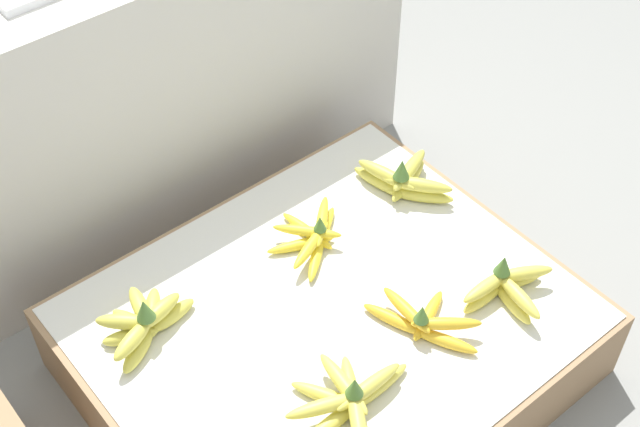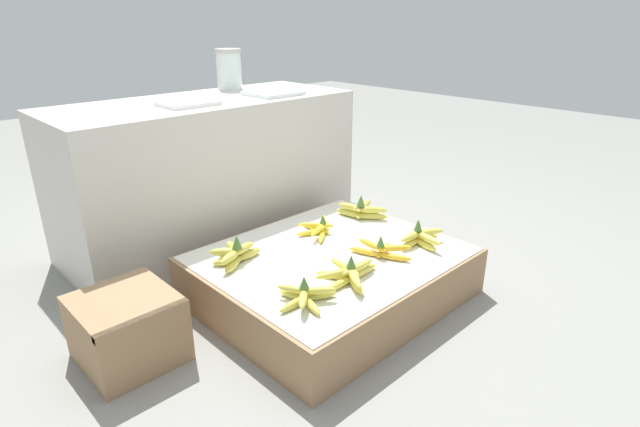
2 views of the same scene
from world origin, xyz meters
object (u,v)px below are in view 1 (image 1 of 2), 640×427
at_px(banana_bunch_front_midleft, 350,401).
at_px(banana_bunch_middle_midright, 313,236).
at_px(banana_bunch_front_midright, 423,321).
at_px(banana_bunch_front_right, 506,287).
at_px(banana_bunch_middle_left, 143,323).
at_px(banana_bunch_middle_right, 404,180).

bearing_deg(banana_bunch_front_midleft, banana_bunch_middle_midright, 60.07).
bearing_deg(banana_bunch_front_midright, banana_bunch_front_midleft, -168.75).
bearing_deg(banana_bunch_front_midright, banana_bunch_middle_midright, 94.14).
xyz_separation_m(banana_bunch_front_right, banana_bunch_middle_left, (-0.62, 0.39, 0.00)).
xyz_separation_m(banana_bunch_front_midleft, banana_bunch_middle_midright, (0.21, 0.37, -0.00)).
height_order(banana_bunch_front_midleft, banana_bunch_middle_midright, banana_bunch_front_midleft).
bearing_deg(banana_bunch_front_midleft, banana_bunch_front_midright, 11.25).
distance_m(banana_bunch_front_midleft, banana_bunch_middle_midright, 0.42).
xyz_separation_m(banana_bunch_front_midleft, banana_bunch_front_midright, (0.23, 0.05, -0.00)).
bearing_deg(banana_bunch_middle_left, banana_bunch_front_midright, -38.47).
bearing_deg(banana_bunch_front_right, banana_bunch_front_midright, 165.60).
xyz_separation_m(banana_bunch_front_midleft, banana_bunch_front_right, (0.42, -0.00, 0.00)).
xyz_separation_m(banana_bunch_front_midright, banana_bunch_middle_midright, (-0.02, 0.32, -0.00)).
height_order(banana_bunch_front_midright, banana_bunch_middle_right, banana_bunch_middle_right).
xyz_separation_m(banana_bunch_front_midright, banana_bunch_middle_left, (-0.43, 0.34, 0.01)).
distance_m(banana_bunch_front_midright, banana_bunch_middle_left, 0.55).
height_order(banana_bunch_middle_left, banana_bunch_middle_midright, banana_bunch_middle_left).
bearing_deg(banana_bunch_front_midleft, banana_bunch_front_right, -0.22).
distance_m(banana_bunch_front_midleft, banana_bunch_front_midright, 0.24).
bearing_deg(banana_bunch_front_right, banana_bunch_front_midleft, 179.78).
relative_size(banana_bunch_front_midleft, banana_bunch_middle_midright, 1.30).
height_order(banana_bunch_front_midright, banana_bunch_front_right, banana_bunch_front_right).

